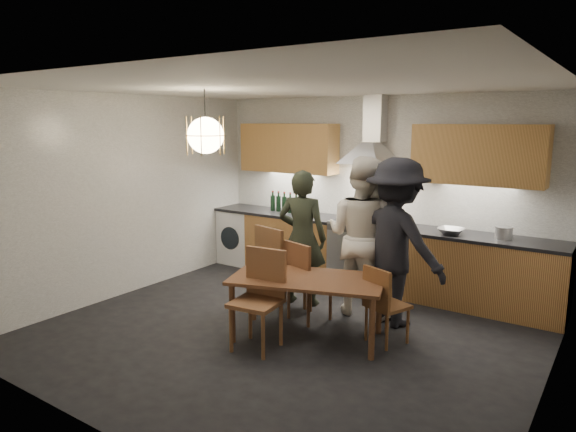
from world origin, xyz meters
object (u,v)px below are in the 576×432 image
Objects in this scene: mixing_bowl at (451,231)px; person_right at (396,242)px; chair_back_left at (276,263)px; wine_bottles at (284,202)px; chair_front at (261,292)px; person_left at (302,238)px; person_mid at (362,236)px; dining_table at (307,285)px; stock_pot at (504,233)px.

person_right is at bearing -109.11° from mixing_bowl.
wine_bottles is (-0.93, 1.51, 0.45)m from chair_back_left.
wine_bottles reaches higher than chair_front.
mixing_bowl is 0.62× the size of wine_bottles.
chair_back_left is 0.62× the size of person_left.
person_mid reaches higher than chair_front.
chair_front is 0.53× the size of person_right.
mixing_bowl is at bearing 45.23° from dining_table.
person_right reaches higher than person_mid.
chair_front is 0.53× the size of person_mid.
wine_bottles is at bearing -60.45° from person_left.
dining_table is 0.51m from chair_front.
person_mid is at bearing -134.22° from chair_back_left.
person_right reaches higher than chair_front.
person_left reaches higher than dining_table.
mixing_bowl is 0.59m from stock_pot.
person_mid is at bearing -28.69° from wine_bottles.
chair_back_left is 0.97m from chair_front.
person_right is at bearing 171.49° from person_mid.
person_left is at bearing 17.35° from person_right.
mixing_bowl is at bearing -126.31° from chair_back_left.
person_mid is 5.96× the size of mixing_bowl.
wine_bottles is (-2.24, 1.06, 0.12)m from person_right.
person_right is (0.46, -0.09, 0.00)m from person_mid.
wine_bottles reaches higher than mixing_bowl.
person_left is 0.76m from person_mid.
person_right reaches higher than chair_back_left.
chair_back_left is 0.56× the size of person_right.
chair_back_left is 5.34× the size of stock_pot.
stock_pot reaches higher than chair_front.
person_mid is 9.55× the size of stock_pot.
dining_table is 1.74× the size of chair_front.
person_right is (0.59, 0.90, 0.35)m from dining_table.
person_left is at bearing -147.76° from mixing_bowl.
dining_table is at bearing 48.02° from chair_front.
person_mid is (0.13, 0.99, 0.35)m from dining_table.
stock_pot is (1.37, 0.93, 0.04)m from person_mid.
chair_back_left is 0.56× the size of person_mid.
dining_table is 1.66× the size of chair_back_left.
chair_front is at bearing 75.71° from person_mid.
chair_front reaches higher than dining_table.
mixing_bowl is (0.78, 0.84, 0.01)m from person_mid.
wine_bottles is (-1.65, 1.96, 0.47)m from dining_table.
chair_back_left is at bearing -139.93° from mixing_bowl.
wine_bottles is (-3.15, 0.04, 0.08)m from stock_pot.
person_right is at bearing 38.51° from dining_table.
person_left is 1.52m from wine_bottles.
mixing_bowl is (1.53, 0.97, 0.10)m from person_left.
mixing_bowl is (0.32, 0.93, 0.00)m from person_right.
wine_bottles is at bearing -26.32° from person_mid.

